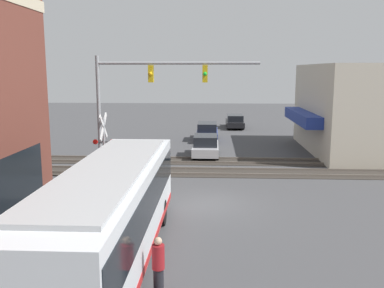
{
  "coord_description": "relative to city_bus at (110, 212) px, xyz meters",
  "views": [
    {
      "loc": [
        -18.92,
        -0.36,
        6.04
      ],
      "look_at": [
        3.75,
        0.8,
        2.11
      ],
      "focal_mm": 40.0,
      "sensor_mm": 36.0,
      "label": 1
    }
  ],
  "objects": [
    {
      "name": "parked_car_blue",
      "position": [
        24.51,
        -2.6,
        -1.05
      ],
      "size": [
        4.77,
        1.82,
        1.55
      ],
      "color": "navy",
      "rests_on": "ground"
    },
    {
      "name": "traffic_signal_gantry",
      "position": [
        10.27,
        0.53,
        3.26
      ],
      "size": [
        0.42,
        8.67,
        6.81
      ],
      "color": "gray",
      "rests_on": "ground"
    },
    {
      "name": "parked_car_silver",
      "position": [
        17.32,
        -2.6,
        -1.06
      ],
      "size": [
        4.22,
        1.82,
        1.54
      ],
      "color": "#B7B7BC",
      "rests_on": "ground"
    },
    {
      "name": "rail_track_near",
      "position": [
        12.5,
        -2.8,
        -1.73
      ],
      "size": [
        2.6,
        60.0,
        0.15
      ],
      "color": "#332D28",
      "rests_on": "ground"
    },
    {
      "name": "ground_plane",
      "position": [
        6.5,
        -2.8,
        -1.76
      ],
      "size": [
        120.0,
        120.0,
        0.0
      ],
      "primitive_type": "plane",
      "color": "#424244"
    },
    {
      "name": "parked_car_black",
      "position": [
        32.76,
        -5.4,
        -1.1
      ],
      "size": [
        4.88,
        1.82,
        1.41
      ],
      "color": "black",
      "rests_on": "ground"
    },
    {
      "name": "pedestrian_near_bus",
      "position": [
        -1.78,
        -1.71,
        -0.9
      ],
      "size": [
        0.34,
        0.34,
        1.69
      ],
      "color": "black",
      "rests_on": "ground"
    },
    {
      "name": "shop_building",
      "position": [
        19.68,
        -14.04,
        1.46
      ],
      "size": [
        12.14,
        8.75,
        6.47
      ],
      "color": "beige",
      "rests_on": "ground"
    },
    {
      "name": "crossing_signal",
      "position": [
        9.63,
        2.65,
        0.53
      ],
      "size": [
        1.41,
        1.18,
        3.81
      ],
      "color": "gray",
      "rests_on": "ground"
    },
    {
      "name": "rail_track_far",
      "position": [
        15.7,
        -2.8,
        -1.73
      ],
      "size": [
        2.6,
        60.0,
        0.15
      ],
      "color": "#332D28",
      "rests_on": "ground"
    },
    {
      "name": "city_bus",
      "position": [
        0.0,
        0.0,
        0.0
      ],
      "size": [
        11.7,
        2.59,
        3.19
      ],
      "color": "silver",
      "rests_on": "ground"
    }
  ]
}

